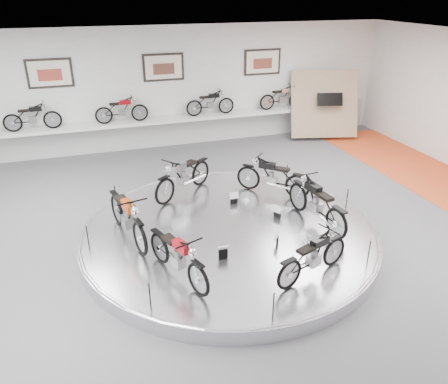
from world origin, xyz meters
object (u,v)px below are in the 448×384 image
object	(u,v)px
bike_d	(178,256)
bike_e	(313,256)
display_platform	(229,234)
bike_a	(273,176)
bike_f	(317,202)
bike_b	(183,175)
bike_c	(127,216)
shelf	(168,120)

from	to	relation	value
bike_d	bike_e	world-z (taller)	bike_d
display_platform	bike_a	world-z (taller)	bike_a
display_platform	bike_f	world-z (taller)	bike_f
bike_a	bike_e	xyz separation A→B (m)	(-0.74, -3.44, -0.05)
bike_b	bike_c	distance (m)	2.34
bike_a	bike_c	bearing A→B (deg)	59.60
bike_c	bike_e	world-z (taller)	bike_c
display_platform	bike_c	bearing A→B (deg)	172.71
shelf	bike_d	bearing A→B (deg)	-100.51
bike_a	bike_d	world-z (taller)	bike_a
display_platform	bike_f	distance (m)	2.04
shelf	display_platform	bearing A→B (deg)	-90.00
display_platform	bike_b	size ratio (longest dim) A/B	3.66
bike_a	bike_e	world-z (taller)	bike_a
bike_e	bike_a	bearing A→B (deg)	58.52
bike_c	bike_f	xyz separation A→B (m)	(4.01, -0.67, -0.01)
bike_a	display_platform	bearing A→B (deg)	83.35
bike_f	shelf	bearing A→B (deg)	8.30
bike_c	bike_d	size ratio (longest dim) A/B	1.13
bike_a	bike_f	size ratio (longest dim) A/B	0.93
bike_d	bike_f	size ratio (longest dim) A/B	0.90
bike_a	bike_d	bearing A→B (deg)	85.72
bike_d	bike_f	world-z (taller)	bike_f
bike_b	bike_c	size ratio (longest dim) A/B	0.98
shelf	bike_f	bearing A→B (deg)	-74.50
bike_e	bike_b	bearing A→B (deg)	89.33
shelf	bike_b	size ratio (longest dim) A/B	6.29
bike_a	bike_f	xyz separation A→B (m)	(0.29, -1.71, 0.03)
bike_c	bike_e	xyz separation A→B (m)	(2.98, -2.40, -0.09)
display_platform	shelf	xyz separation A→B (m)	(0.00, 6.40, 0.85)
display_platform	shelf	world-z (taller)	shelf
bike_f	bike_d	bearing A→B (deg)	99.59
shelf	bike_f	xyz separation A→B (m)	(1.89, -6.80, -0.18)
bike_b	shelf	bearing A→B (deg)	-133.53
display_platform	bike_d	distance (m)	2.11
display_platform	bike_b	bearing A→B (deg)	105.01
shelf	bike_f	world-z (taller)	bike_f
display_platform	bike_d	size ratio (longest dim) A/B	4.04
bike_e	bike_f	distance (m)	2.02
bike_c	bike_d	bearing A→B (deg)	9.73
bike_c	bike_e	size ratio (longest dim) A/B	1.20
display_platform	bike_e	world-z (taller)	bike_e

